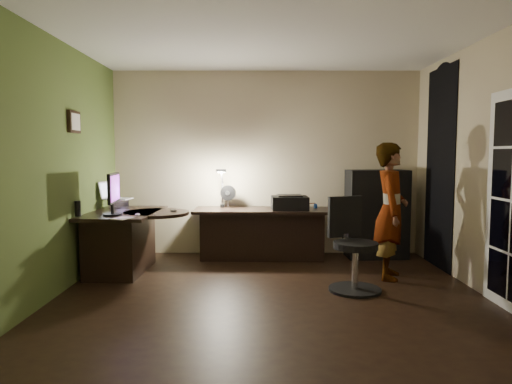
{
  "coord_description": "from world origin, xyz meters",
  "views": [
    {
      "loc": [
        -0.16,
        -4.77,
        1.49
      ],
      "look_at": [
        -0.15,
        1.05,
        1.0
      ],
      "focal_mm": 32.0,
      "sensor_mm": 36.0,
      "label": 1
    }
  ],
  "objects_px": {
    "office_chair": "(356,245)",
    "person": "(391,211)",
    "desk_left": "(125,242)",
    "desk_right": "(262,234)",
    "cabinet": "(377,214)",
    "monitor": "(112,200)"
  },
  "relations": [
    {
      "from": "desk_right",
      "to": "office_chair",
      "type": "bearing_deg",
      "value": -54.96
    },
    {
      "from": "desk_right",
      "to": "person",
      "type": "distance_m",
      "value": 1.86
    },
    {
      "from": "desk_left",
      "to": "monitor",
      "type": "xyz_separation_m",
      "value": [
        -0.03,
        -0.36,
        0.57
      ]
    },
    {
      "from": "desk_right",
      "to": "office_chair",
      "type": "relative_size",
      "value": 1.88
    },
    {
      "from": "monitor",
      "to": "office_chair",
      "type": "height_order",
      "value": "monitor"
    },
    {
      "from": "desk_right",
      "to": "cabinet",
      "type": "bearing_deg",
      "value": 5.92
    },
    {
      "from": "office_chair",
      "to": "person",
      "type": "bearing_deg",
      "value": 25.46
    },
    {
      "from": "desk_left",
      "to": "office_chair",
      "type": "xyz_separation_m",
      "value": [
        2.74,
        -0.83,
        0.13
      ]
    },
    {
      "from": "desk_left",
      "to": "office_chair",
      "type": "height_order",
      "value": "office_chair"
    },
    {
      "from": "cabinet",
      "to": "office_chair",
      "type": "height_order",
      "value": "cabinet"
    },
    {
      "from": "cabinet",
      "to": "desk_right",
      "type": "bearing_deg",
      "value": -178.98
    },
    {
      "from": "cabinet",
      "to": "office_chair",
      "type": "relative_size",
      "value": 1.24
    },
    {
      "from": "monitor",
      "to": "person",
      "type": "bearing_deg",
      "value": -5.16
    },
    {
      "from": "cabinet",
      "to": "monitor",
      "type": "distance_m",
      "value": 3.62
    },
    {
      "from": "desk_right",
      "to": "person",
      "type": "relative_size",
      "value": 1.18
    },
    {
      "from": "monitor",
      "to": "office_chair",
      "type": "distance_m",
      "value": 2.84
    },
    {
      "from": "desk_right",
      "to": "monitor",
      "type": "relative_size",
      "value": 3.52
    },
    {
      "from": "desk_left",
      "to": "person",
      "type": "height_order",
      "value": "person"
    },
    {
      "from": "desk_right",
      "to": "desk_left",
      "type": "bearing_deg",
      "value": -157.37
    },
    {
      "from": "desk_right",
      "to": "person",
      "type": "bearing_deg",
      "value": -31.01
    },
    {
      "from": "desk_right",
      "to": "office_chair",
      "type": "distance_m",
      "value": 1.8
    },
    {
      "from": "monitor",
      "to": "person",
      "type": "distance_m",
      "value": 3.3
    }
  ]
}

